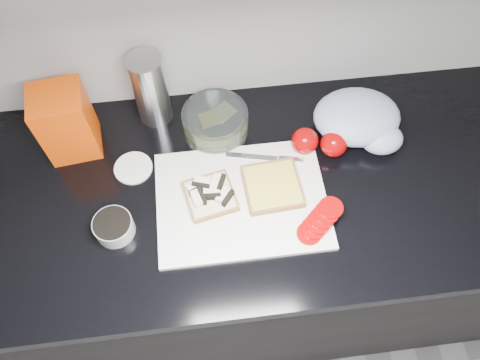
# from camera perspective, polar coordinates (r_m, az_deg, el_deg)

# --- Properties ---
(base_cabinet) EXTENTS (3.50, 0.60, 0.86)m
(base_cabinet) POSITION_cam_1_polar(r_m,az_deg,el_deg) (1.56, -1.47, -9.24)
(base_cabinet) COLOR black
(base_cabinet) RESTS_ON ground
(countertop) EXTENTS (3.50, 0.64, 0.04)m
(countertop) POSITION_cam_1_polar(r_m,az_deg,el_deg) (1.15, -1.96, -1.24)
(countertop) COLOR black
(countertop) RESTS_ON base_cabinet
(cutting_board) EXTENTS (0.40, 0.30, 0.01)m
(cutting_board) POSITION_cam_1_polar(r_m,az_deg,el_deg) (1.11, 0.19, -2.47)
(cutting_board) COLOR white
(cutting_board) RESTS_ON countertop
(bread_left) EXTENTS (0.14, 0.14, 0.04)m
(bread_left) POSITION_cam_1_polar(r_m,az_deg,el_deg) (1.10, -3.72, -1.78)
(bread_left) COLOR #F5E6AC
(bread_left) RESTS_ON cutting_board
(bread_right) EXTENTS (0.14, 0.14, 0.02)m
(bread_right) POSITION_cam_1_polar(r_m,az_deg,el_deg) (1.11, 3.98, -0.77)
(bread_right) COLOR #F5E6AC
(bread_right) RESTS_ON cutting_board
(tomato_slices) EXTENTS (0.13, 0.12, 0.03)m
(tomato_slices) POSITION_cam_1_polar(r_m,az_deg,el_deg) (1.08, 9.72, -4.90)
(tomato_slices) COLOR #960304
(tomato_slices) RESTS_ON cutting_board
(knife) EXTENTS (0.19, 0.06, 0.01)m
(knife) POSITION_cam_1_polar(r_m,az_deg,el_deg) (1.16, 4.17, 2.67)
(knife) COLOR silver
(knife) RESTS_ON cutting_board
(seed_tub) EXTENTS (0.09, 0.09, 0.05)m
(seed_tub) POSITION_cam_1_polar(r_m,az_deg,el_deg) (1.09, -15.15, -5.49)
(seed_tub) COLOR #A4A9A9
(seed_tub) RESTS_ON countertop
(tub_lid) EXTENTS (0.13, 0.13, 0.01)m
(tub_lid) POSITION_cam_1_polar(r_m,az_deg,el_deg) (1.19, -12.88, 1.43)
(tub_lid) COLOR white
(tub_lid) RESTS_ON countertop
(glass_bowl) EXTENTS (0.17, 0.17, 0.07)m
(glass_bowl) POSITION_cam_1_polar(r_m,az_deg,el_deg) (1.20, -3.02, 7.05)
(glass_bowl) COLOR silver
(glass_bowl) RESTS_ON countertop
(bread_bag) EXTENTS (0.13, 0.13, 0.19)m
(bread_bag) POSITION_cam_1_polar(r_m,az_deg,el_deg) (1.19, -20.43, 6.59)
(bread_bag) COLOR #FC5004
(bread_bag) RESTS_ON countertop
(steel_canister) EXTENTS (0.09, 0.09, 0.20)m
(steel_canister) POSITION_cam_1_polar(r_m,az_deg,el_deg) (1.19, -10.86, 10.77)
(steel_canister) COLOR #B9BABE
(steel_canister) RESTS_ON countertop
(grocery_bag) EXTENTS (0.23, 0.20, 0.10)m
(grocery_bag) POSITION_cam_1_polar(r_m,az_deg,el_deg) (1.22, 14.45, 7.10)
(grocery_bag) COLOR silver
(grocery_bag) RESTS_ON countertop
(whole_tomatoes) EXTENTS (0.14, 0.09, 0.07)m
(whole_tomatoes) POSITION_cam_1_polar(r_m,az_deg,el_deg) (1.18, 9.64, 4.55)
(whole_tomatoes) COLOR #960304
(whole_tomatoes) RESTS_ON countertop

